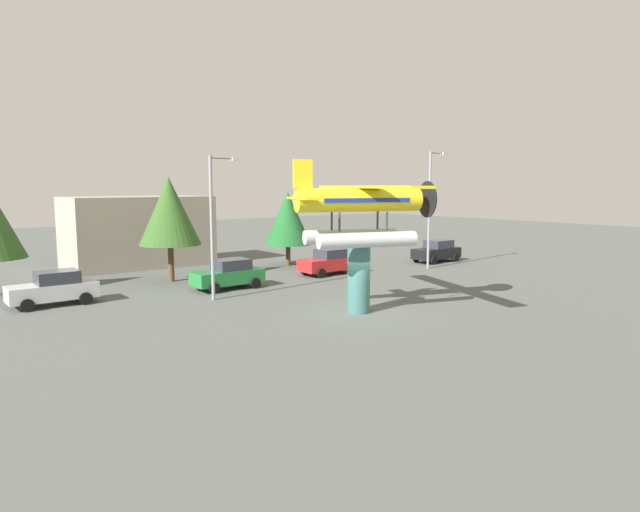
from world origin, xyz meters
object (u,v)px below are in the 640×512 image
Objects in this scene: display_pedestal at (359,279)px; storefront_building at (138,231)px; car_near_silver at (54,288)px; streetlight_primary at (215,217)px; streetlight_secondary at (431,202)px; car_distant_black at (437,251)px; tree_center_back at (288,219)px; car_mid_green at (229,274)px; car_far_red at (329,262)px; floatplane_monument at (362,210)px; tree_east at (169,211)px.

storefront_building is at bearing 96.79° from display_pedestal.
streetlight_primary is (7.22, -3.85, 3.56)m from car_near_silver.
streetlight_secondary is at bearing 172.12° from car_near_silver.
streetlight_primary is 0.74× the size of storefront_building.
streetlight_primary is at bearing -95.02° from storefront_building.
storefront_building is (-19.54, 12.65, 1.75)m from car_distant_black.
tree_center_back is (8.98, -6.97, 0.97)m from storefront_building.
display_pedestal is 0.77× the size of car_mid_green.
car_far_red is (17.34, -0.99, 0.00)m from car_near_silver.
floatplane_monument is 15.52m from streetlight_secondary.
streetlight_secondary is (15.68, -1.95, 4.04)m from car_mid_green.
car_near_silver is 0.75× the size of tree_center_back.
streetlight_primary is at bearing 15.79° from car_far_red.
car_near_silver is (-11.28, 10.86, -4.05)m from floatplane_monument.
storefront_building reaches higher than display_pedestal.
car_distant_black is (10.74, -0.49, 0.00)m from car_far_red.
storefront_building reaches higher than car_mid_green.
car_near_silver is at bearing -3.26° from car_far_red.
tree_east is at bearing -158.41° from car_near_silver.
streetlight_secondary is (13.76, 7.38, 3.29)m from display_pedestal.
storefront_building is (-8.80, 12.17, 1.75)m from car_far_red.
car_near_silver is at bearing -3.01° from car_distant_black.
car_far_red is 0.49× the size of streetlight_secondary.
car_distant_black is 12.29m from tree_center_back.
display_pedestal reaches higher than car_mid_green.
tree_east is 1.18× the size of tree_center_back.
streetlight_primary is 1.36× the size of tree_center_back.
car_mid_green is at bearing 49.34° from streetlight_primary.
car_near_silver is at bearing 135.87° from display_pedestal.
display_pedestal is 22.18m from storefront_building.
car_mid_green is 8.12m from car_far_red.
storefront_building is (-16.38, 14.62, -2.28)m from streetlight_secondary.
streetlight_primary is 6.88m from tree_east.
streetlight_primary is (-2.02, -2.35, 3.56)m from car_mid_green.
streetlight_secondary is at bearing -41.77° from storefront_building.
storefront_building reaches higher than car_far_red.
streetlight_primary is (-4.06, 7.02, -0.48)m from floatplane_monument.
floatplane_monument is at bearing -151.45° from streetlight_secondary.
tree_east is (-9.72, 4.00, 3.60)m from car_far_red.
display_pedestal is 0.77× the size of car_far_red.
streetlight_primary is at bearing -141.99° from tree_center_back.
streetlight_primary is at bearing 6.50° from car_distant_black.
streetlight_primary reaches higher than tree_east.
display_pedestal is 8.49m from streetlight_primary.
floatplane_monument reaches higher than car_mid_green.
tree_east reaches higher than tree_center_back.
tree_east reaches higher than car_far_red.
car_mid_green is 0.55× the size of streetlight_primary.
car_far_red is 15.12m from storefront_building.
streetlight_secondary is 22.07m from storefront_building.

